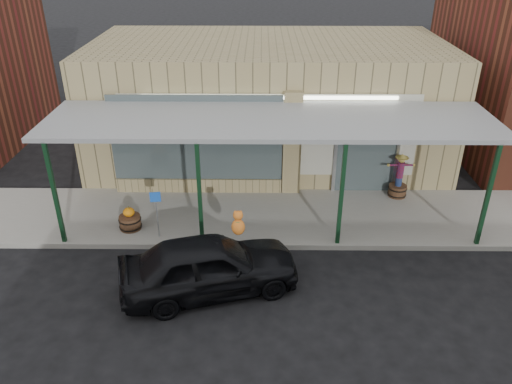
{
  "coord_description": "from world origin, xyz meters",
  "views": [
    {
      "loc": [
        -0.25,
        -8.99,
        7.58
      ],
      "look_at": [
        -0.37,
        2.6,
        1.43
      ],
      "focal_mm": 35.0,
      "sensor_mm": 36.0,
      "label": 1
    }
  ],
  "objects_px": {
    "handicap_sign": "(156,208)",
    "parked_sedan": "(209,265)",
    "barrel_pumpkin": "(130,221)",
    "barrel_scarecrow": "(398,182)"
  },
  "relations": [
    {
      "from": "handicap_sign",
      "to": "parked_sedan",
      "type": "height_order",
      "value": "parked_sedan"
    },
    {
      "from": "handicap_sign",
      "to": "parked_sedan",
      "type": "relative_size",
      "value": 0.31
    },
    {
      "from": "barrel_pumpkin",
      "to": "parked_sedan",
      "type": "height_order",
      "value": "parked_sedan"
    },
    {
      "from": "barrel_scarecrow",
      "to": "handicap_sign",
      "type": "bearing_deg",
      "value": -148.71
    },
    {
      "from": "barrel_pumpkin",
      "to": "barrel_scarecrow",
      "type": "bearing_deg",
      "value": 14.17
    },
    {
      "from": "barrel_scarecrow",
      "to": "parked_sedan",
      "type": "distance_m",
      "value": 7.03
    },
    {
      "from": "barrel_scarecrow",
      "to": "barrel_pumpkin",
      "type": "xyz_separation_m",
      "value": [
        -7.89,
        -1.99,
        -0.23
      ]
    },
    {
      "from": "barrel_pumpkin",
      "to": "handicap_sign",
      "type": "bearing_deg",
      "value": -25.13
    },
    {
      "from": "barrel_scarecrow",
      "to": "handicap_sign",
      "type": "distance_m",
      "value": 7.43
    },
    {
      "from": "barrel_pumpkin",
      "to": "parked_sedan",
      "type": "distance_m",
      "value": 3.48
    }
  ]
}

